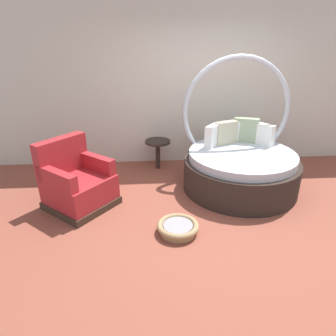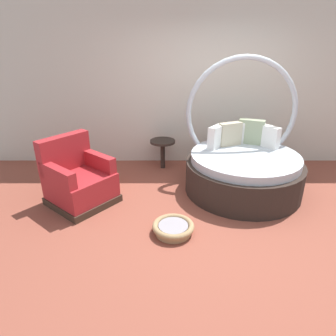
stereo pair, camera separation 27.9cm
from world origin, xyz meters
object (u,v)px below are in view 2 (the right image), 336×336
at_px(round_daybed, 243,165).
at_px(pet_basket, 174,228).
at_px(red_armchair, 79,181).
at_px(side_table, 163,145).

relative_size(round_daybed, pet_basket, 3.84).
xyz_separation_m(red_armchair, pet_basket, (1.32, -0.76, -0.26)).
xyz_separation_m(pet_basket, side_table, (-0.16, 1.97, 0.35)).
height_order(pet_basket, side_table, side_table).
height_order(red_armchair, side_table, red_armchair).
xyz_separation_m(round_daybed, red_armchair, (-2.40, -0.41, -0.07)).
bearing_deg(pet_basket, round_daybed, 47.31).
bearing_deg(side_table, pet_basket, -85.43).
bearing_deg(red_armchair, round_daybed, 9.68).
bearing_deg(round_daybed, side_table, 147.06).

